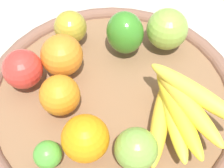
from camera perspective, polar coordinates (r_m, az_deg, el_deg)
ground_plane at (r=0.61m, az=0.00°, el=-3.28°), size 2.40×2.40×0.00m
basket at (r=0.60m, az=0.00°, el=-2.29°), size 0.48×0.48×0.04m
apple_1 at (r=0.49m, az=4.25°, el=-11.34°), size 0.08×0.08×0.07m
orange_1 at (r=0.54m, az=-9.15°, el=-1.94°), size 0.09×0.09×0.07m
orange_2 at (r=0.59m, az=-8.80°, el=4.99°), size 0.09×0.09×0.08m
bell_pepper at (r=0.62m, az=2.28°, el=8.99°), size 0.09×0.09×0.09m
apple_3 at (r=0.59m, az=-15.41°, el=2.54°), size 0.08×0.08×0.07m
apple_0 at (r=0.64m, az=9.65°, el=9.48°), size 0.09×0.09×0.08m
banana_bunch at (r=0.52m, az=11.61°, el=-4.26°), size 0.18×0.17×0.08m
lime_0 at (r=0.50m, az=-11.24°, el=-12.08°), size 0.06×0.06×0.04m
orange_0 at (r=0.49m, az=-4.71°, el=-9.50°), size 0.10×0.10×0.07m
apple_2 at (r=0.65m, az=-7.32°, el=9.86°), size 0.09×0.09×0.06m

